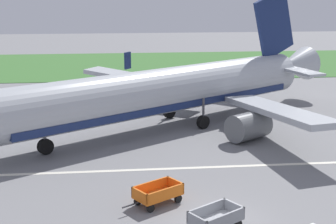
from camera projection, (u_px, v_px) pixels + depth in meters
The scene contains 6 objects.
ground_plane at pixel (219, 221), 24.25m from camera, with size 220.00×220.00×0.00m, color slate.
grass_strip at pixel (148, 64), 75.43m from camera, with size 220.00×28.00×0.06m, color #3D7033.
apron_stripe at pixel (195, 168), 31.54m from camera, with size 120.00×0.36×0.01m, color silver.
airplane at pixel (173, 91), 40.54m from camera, with size 33.35×28.05×11.34m.
baggage_cart_nearest at pixel (216, 218), 23.23m from camera, with size 3.39×2.54×1.07m.
baggage_cart_second_in_row at pixel (158, 193), 26.10m from camera, with size 3.38×2.56×1.07m.
Camera 1 is at (-4.84, -21.83, 11.15)m, focal length 52.27 mm.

